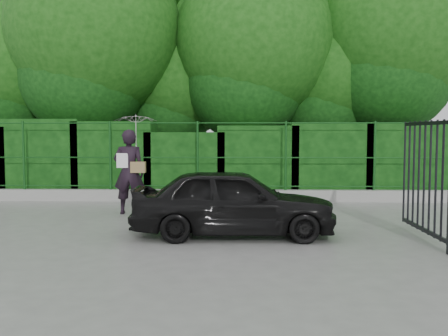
{
  "coord_description": "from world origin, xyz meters",
  "views": [
    {
      "loc": [
        1.41,
        -8.5,
        1.79
      ],
      "look_at": [
        1.17,
        1.3,
        1.1
      ],
      "focal_mm": 40.0,
      "sensor_mm": 36.0,
      "label": 1
    }
  ],
  "objects": [
    {
      "name": "hedge",
      "position": [
        -0.01,
        5.5,
        1.01
      ],
      "size": [
        14.2,
        1.2,
        2.17
      ],
      "color": "black",
      "rests_on": "ground"
    },
    {
      "name": "kerb",
      "position": [
        0.0,
        4.5,
        0.15
      ],
      "size": [
        14.0,
        0.25,
        0.3
      ],
      "primitive_type": "cube",
      "color": "#9E9E99",
      "rests_on": "ground"
    },
    {
      "name": "ground",
      "position": [
        0.0,
        0.0,
        0.0
      ],
      "size": [
        80.0,
        80.0,
        0.0
      ],
      "primitive_type": "plane",
      "color": "gray"
    },
    {
      "name": "fence",
      "position": [
        0.22,
        4.5,
        1.2
      ],
      "size": [
        14.13,
        0.06,
        1.8
      ],
      "color": "#124314",
      "rests_on": "kerb"
    },
    {
      "name": "trees",
      "position": [
        1.14,
        7.74,
        4.62
      ],
      "size": [
        17.1,
        6.15,
        8.08
      ],
      "color": "black",
      "rests_on": "ground"
    },
    {
      "name": "gate",
      "position": [
        4.6,
        -0.72,
        1.19
      ],
      "size": [
        0.22,
        2.33,
        2.36
      ],
      "color": "black",
      "rests_on": "ground"
    },
    {
      "name": "woman",
      "position": [
        -0.87,
        2.43,
        1.4
      ],
      "size": [
        0.95,
        0.92,
        2.21
      ],
      "color": "black",
      "rests_on": "ground"
    },
    {
      "name": "car",
      "position": [
        1.37,
        0.09,
        0.6
      ],
      "size": [
        3.53,
        1.46,
        1.2
      ],
      "primitive_type": "imported",
      "rotation": [
        0.0,
        0.0,
        1.58
      ],
      "color": "black",
      "rests_on": "ground"
    }
  ]
}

